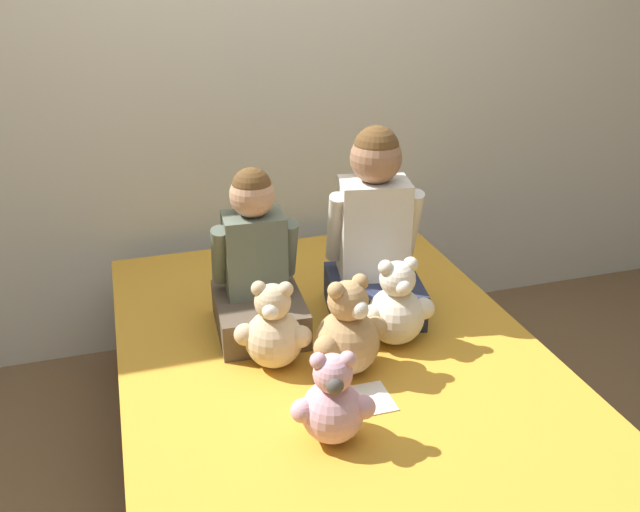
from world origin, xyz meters
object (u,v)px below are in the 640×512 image
teddy_bear_held_by_right_child (396,308)px  teddy_bear_between_children (348,333)px  child_on_left (256,270)px  bed (334,415)px  teddy_bear_at_foot_of_bed (333,403)px  sign_card (356,401)px  teddy_bear_held_by_left_child (273,331)px  child_on_right (374,236)px

teddy_bear_held_by_right_child → teddy_bear_between_children: (-0.21, -0.11, 0.01)m
teddy_bear_between_children → child_on_left: bearing=102.0°
bed → teddy_bear_between_children: bearing=-85.3°
bed → teddy_bear_at_foot_of_bed: teddy_bear_at_foot_of_bed is taller
child_on_left → teddy_bear_at_foot_of_bed: (0.07, -0.64, -0.11)m
sign_card → teddy_bear_held_by_left_child: bearing=124.9°
sign_card → teddy_bear_at_foot_of_bed: bearing=-132.3°
bed → child_on_left: 0.57m
teddy_bear_held_by_right_child → teddy_bear_at_foot_of_bed: (-0.35, -0.41, -0.01)m
teddy_bear_held_by_left_child → child_on_left: bearing=110.2°
child_on_right → teddy_bear_at_foot_of_bed: bearing=-109.2°
child_on_left → teddy_bear_held_by_right_child: child_on_left is taller
bed → child_on_left: (-0.20, 0.24, 0.48)m
teddy_bear_between_children → teddy_bear_held_by_right_child: bearing=9.3°
teddy_bear_held_by_left_child → teddy_bear_held_by_right_child: size_ratio=0.96×
teddy_bear_held_by_left_child → sign_card: 0.34m
sign_card → bed: bearing=85.9°
child_on_right → teddy_bear_held_by_right_child: (-0.01, -0.23, -0.16)m
bed → child_on_left: child_on_left is taller
teddy_bear_held_by_right_child → teddy_bear_between_children: 0.24m
child_on_left → teddy_bear_between_children: (0.21, -0.35, -0.08)m
teddy_bear_held_by_right_child → teddy_bear_at_foot_of_bed: size_ratio=1.13×
child_on_right → teddy_bear_at_foot_of_bed: size_ratio=2.49×
sign_card → teddy_bear_between_children: bearing=80.5°
teddy_bear_between_children → sign_card: (-0.03, -0.16, -0.13)m
teddy_bear_held_by_left_child → teddy_bear_held_by_right_child: 0.42m
child_on_left → sign_card: child_on_left is taller
child_on_right → bed: bearing=-122.1°
child_on_left → teddy_bear_between_children: bearing=-56.0°
bed → teddy_bear_held_by_right_child: teddy_bear_held_by_right_child is taller
child_on_right → child_on_left: bearing=-169.6°
child_on_right → sign_card: (-0.24, -0.51, -0.29)m
teddy_bear_held_by_left_child → teddy_bear_between_children: teddy_bear_between_children is taller
child_on_right → teddy_bear_held_by_right_child: size_ratio=2.21×
teddy_bear_held_by_left_child → teddy_bear_between_children: size_ratio=0.91×
teddy_bear_between_children → teddy_bear_at_foot_of_bed: bearing=-135.5°
child_on_right → teddy_bear_held_by_left_child: size_ratio=2.31×
teddy_bear_at_foot_of_bed → bed: bearing=82.7°
child_on_left → teddy_bear_held_by_left_child: child_on_left is taller
bed → sign_card: sign_card is taller
child_on_left → teddy_bear_held_by_right_child: 0.49m
teddy_bear_held_by_right_child → teddy_bear_at_foot_of_bed: bearing=-130.2°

